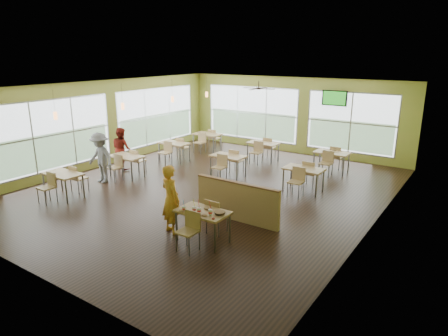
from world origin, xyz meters
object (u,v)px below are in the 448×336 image
at_px(half_wall_divider, 237,201).
at_px(man_plaid, 171,199).
at_px(food_basket, 220,213).
at_px(main_table, 203,216).

bearing_deg(half_wall_divider, man_plaid, -122.09).
relative_size(half_wall_divider, food_basket, 9.29).
distance_m(main_table, food_basket, 0.45).
distance_m(main_table, man_plaid, 0.95).
distance_m(half_wall_divider, food_basket, 1.48).
xyz_separation_m(main_table, food_basket, (0.42, 0.06, 0.15)).
distance_m(half_wall_divider, man_plaid, 1.77).
relative_size(main_table, half_wall_divider, 0.63).
bearing_deg(man_plaid, half_wall_divider, -105.81).
distance_m(man_plaid, food_basket, 1.35).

